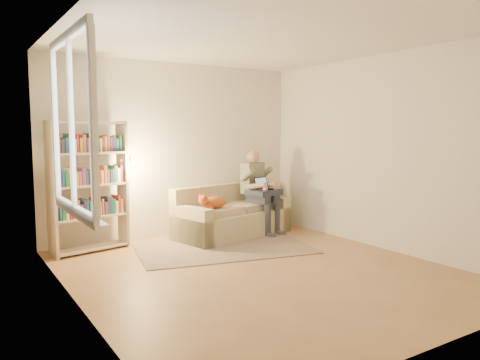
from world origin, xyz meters
TOP-DOWN VIEW (x-y plane):
  - floor at (0.00, 0.00)m, footprint 4.50×4.50m
  - ceiling at (0.00, 0.00)m, footprint 4.00×4.50m
  - wall_left at (-2.00, 0.00)m, footprint 0.02×4.50m
  - wall_right at (2.00, 0.00)m, footprint 0.02×4.50m
  - wall_back at (0.00, 2.25)m, footprint 4.00×0.02m
  - wall_front at (0.00, -2.25)m, footprint 4.00×0.02m
  - window at (-1.95, 0.20)m, footprint 0.12×1.52m
  - sofa at (0.68, 1.74)m, footprint 1.91×1.16m
  - person at (1.15, 1.69)m, footprint 0.45×0.62m
  - cat at (0.28, 1.54)m, footprint 0.57×0.29m
  - blanket at (1.12, 1.57)m, footprint 0.54×0.47m
  - laptop at (1.12, 1.58)m, footprint 0.30×0.28m
  - bookshelf at (-1.39, 1.90)m, footprint 1.17×0.46m
  - rug at (0.17, 1.08)m, footprint 2.53×1.82m

SIDE VIEW (x-z plane):
  - floor at x=0.00m, z-range 0.00..0.00m
  - rug at x=0.17m, z-range 0.00..0.01m
  - sofa at x=0.68m, z-range -0.10..0.65m
  - cat at x=0.28m, z-range 0.47..0.68m
  - blanket at x=1.12m, z-range 0.61..0.69m
  - person at x=1.15m, z-range 0.08..1.36m
  - laptop at x=1.12m, z-range 0.62..0.85m
  - bookshelf at x=-1.39m, z-range 0.09..1.81m
  - wall_left at x=-2.00m, z-range 0.00..2.60m
  - wall_right at x=2.00m, z-range 0.00..2.60m
  - wall_back at x=0.00m, z-range 0.00..2.60m
  - wall_front at x=0.00m, z-range 0.00..2.60m
  - window at x=-1.95m, z-range 0.53..2.22m
  - ceiling at x=0.00m, z-range 2.59..2.61m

